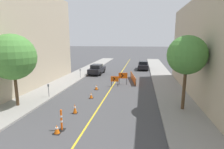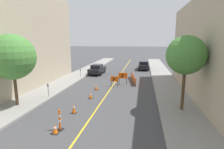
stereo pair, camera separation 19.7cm
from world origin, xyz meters
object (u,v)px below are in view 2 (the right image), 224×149
Objects in this scene: traffic_cone_third at (74,108)px; parked_car_curb_mid at (144,65)px; traffic_cone_second at (55,129)px; traffic_cone_fourth at (91,95)px; parking_meter_near_curb at (48,87)px; parking_meter_far_curb at (80,71)px; traffic_cone_fifth at (96,87)px; arrow_barricade_primary at (114,79)px; arrow_barricade_secondary at (123,76)px; street_tree_right_near at (186,55)px; street_tree_left_near at (12,57)px; delineator_post_front at (60,121)px; parked_car_curb_near at (97,69)px.

traffic_cone_third is 21.52m from parked_car_curb_mid.
traffic_cone_fourth is at bearing 88.33° from traffic_cone_second.
parking_meter_far_curb is (0.00, 8.59, 0.01)m from parking_meter_near_curb.
arrow_barricade_primary reaches higher than traffic_cone_fifth.
arrow_barricade_secondary is 8.94m from parking_meter_near_curb.
parking_meter_near_curb is at bearing -139.83° from arrow_barricade_secondary.
street_tree_right_near is (2.95, -19.04, 3.50)m from parked_car_curb_mid.
street_tree_left_near reaches higher than traffic_cone_second.
traffic_cone_fourth is 0.45× the size of parking_meter_far_curb.
parking_meter_far_curb is at bearing 143.35° from arrow_barricade_primary.
traffic_cone_fifth is 2.49m from arrow_barricade_primary.
arrow_barricade_secondary is 11.95m from parked_car_curb_mid.
arrow_barricade_secondary is at bearing 78.09° from delineator_post_front.
parking_meter_near_curb is 0.99× the size of parking_meter_far_curb.
traffic_cone_third is at bearing -104.42° from parked_car_curb_mid.
delineator_post_front is at bearing -86.94° from traffic_cone_third.
arrow_barricade_primary is 0.84× the size of arrow_barricade_secondary.
parked_car_curb_mid reaches higher than parking_meter_far_curb.
parking_meter_near_curb is at bearing -90.00° from parking_meter_far_curb.
traffic_cone_second is 0.55m from delineator_post_front.
parked_car_curb_near is (-3.99, 7.15, -0.07)m from arrow_barricade_primary.
traffic_cone_fourth is 6.01m from delineator_post_front.
parked_car_curb_near is at bearing 68.54° from parking_meter_far_curb.
parked_car_curb_mid is 3.43× the size of parking_meter_far_curb.
parked_car_curb_mid is at bearing 73.06° from arrow_barricade_secondary.
traffic_cone_third is 0.60× the size of arrow_barricade_primary.
traffic_cone_third is at bearing -106.75° from arrow_barricade_primary.
parked_car_curb_mid is at bearing 98.82° from street_tree_right_near.
traffic_cone_third is 0.56× the size of delineator_post_front.
parked_car_curb_near is (-2.27, 18.11, 0.53)m from traffic_cone_second.
parking_meter_near_curb reaches higher than arrow_barricade_primary.
delineator_post_front is (0.17, -8.90, 0.31)m from traffic_cone_fifth.
parking_meter_near_curb reaches higher than traffic_cone_fourth.
traffic_cone_third is at bearing 93.06° from delineator_post_front.
parking_meter_near_curb is (-3.74, 5.80, 0.77)m from traffic_cone_second.
arrow_barricade_secondary is 9.70m from street_tree_right_near.
delineator_post_front is at bearing -88.91° from traffic_cone_fifth.
traffic_cone_fifth is (-0.07, 9.33, 0.01)m from traffic_cone_second.
traffic_cone_third is 0.13× the size of street_tree_right_near.
parking_meter_far_curb is at bearing 107.90° from traffic_cone_third.
traffic_cone_second is 0.09× the size of street_tree_left_near.
parking_meter_far_curb is 15.51m from street_tree_right_near.
arrow_barricade_secondary is 12.07m from street_tree_left_near.
parked_car_curb_near reaches higher than traffic_cone_third.
traffic_cone_second is at bearing -102.72° from parked_car_curb_mid.
parked_car_curb_mid is 3.46× the size of parking_meter_near_curb.
parked_car_curb_mid is at bearing 78.07° from delineator_post_front.
street_tree_left_near is 1.02× the size of street_tree_right_near.
arrow_barricade_primary is 10.73m from street_tree_left_near.
arrow_barricade_secondary is 0.26× the size of street_tree_right_near.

